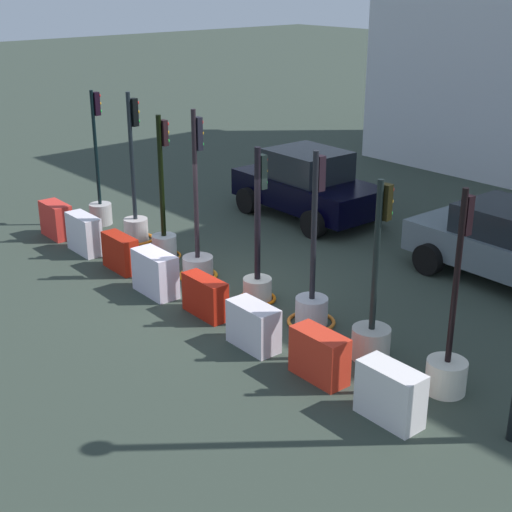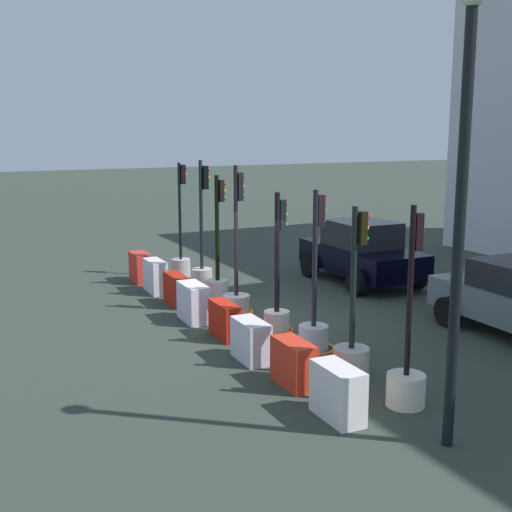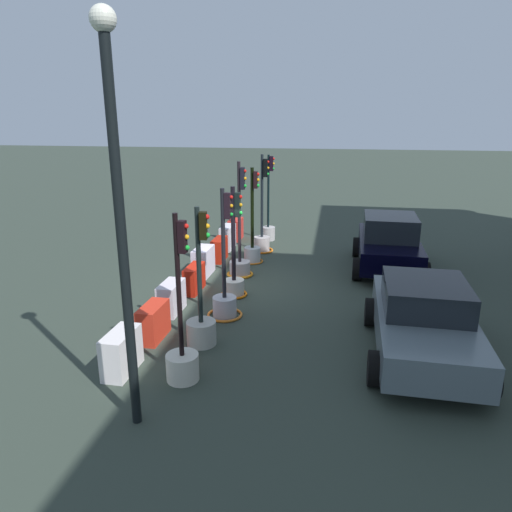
{
  "view_description": "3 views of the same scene",
  "coord_description": "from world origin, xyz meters",
  "px_view_note": "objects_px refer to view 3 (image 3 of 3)",
  "views": [
    {
      "loc": [
        11.04,
        -8.86,
        6.13
      ],
      "look_at": [
        1.1,
        -0.24,
        1.06
      ],
      "focal_mm": 51.7,
      "sensor_mm": 36.0,
      "label": 1
    },
    {
      "loc": [
        13.59,
        -6.9,
        4.48
      ],
      "look_at": [
        -1.06,
        0.44,
        1.34
      ],
      "focal_mm": 47.23,
      "sensor_mm": 36.0,
      "label": 2
    },
    {
      "loc": [
        13.13,
        2.68,
        4.95
      ],
      "look_at": [
        1.17,
        0.66,
        1.29
      ],
      "focal_mm": 32.92,
      "sensor_mm": 36.0,
      "label": 3
    }
  ],
  "objects_px": {
    "traffic_light_3": "(240,259)",
    "car_grey_saloon": "(423,320)",
    "traffic_light_0": "(268,225)",
    "traffic_light_4": "(234,275)",
    "traffic_light_6": "(201,320)",
    "traffic_light_7": "(182,353)",
    "construction_barrier_1": "(228,237)",
    "car_black_sedan": "(389,243)",
    "traffic_light_5": "(225,297)",
    "construction_barrier_5": "(171,298)",
    "construction_barrier_4": "(194,279)",
    "construction_barrier_7": "(122,352)",
    "construction_barrier_6": "(153,322)",
    "street_lamp_post": "(118,200)",
    "construction_barrier_3": "(203,261)",
    "traffic_light_1": "(262,236)",
    "construction_barrier_2": "(219,250)",
    "traffic_light_2": "(253,244)",
    "construction_barrier_0": "(236,229)"
  },
  "relations": [
    {
      "from": "traffic_light_0",
      "to": "construction_barrier_4",
      "type": "distance_m",
      "value": 6.3
    },
    {
      "from": "traffic_light_1",
      "to": "construction_barrier_3",
      "type": "relative_size",
      "value": 3.34
    },
    {
      "from": "traffic_light_3",
      "to": "construction_barrier_7",
      "type": "relative_size",
      "value": 3.56
    },
    {
      "from": "traffic_light_4",
      "to": "construction_barrier_3",
      "type": "distance_m",
      "value": 2.11
    },
    {
      "from": "construction_barrier_1",
      "to": "construction_barrier_4",
      "type": "xyz_separation_m",
      "value": [
        4.58,
        0.05,
        -0.07
      ]
    },
    {
      "from": "traffic_light_0",
      "to": "traffic_light_4",
      "type": "bearing_deg",
      "value": -0.66
    },
    {
      "from": "car_grey_saloon",
      "to": "construction_barrier_1",
      "type": "bearing_deg",
      "value": -141.47
    },
    {
      "from": "traffic_light_2",
      "to": "traffic_light_6",
      "type": "height_order",
      "value": "traffic_light_2"
    },
    {
      "from": "construction_barrier_0",
      "to": "construction_barrier_5",
      "type": "relative_size",
      "value": 0.98
    },
    {
      "from": "street_lamp_post",
      "to": "traffic_light_2",
      "type": "bearing_deg",
      "value": 177.66
    },
    {
      "from": "construction_barrier_1",
      "to": "construction_barrier_2",
      "type": "relative_size",
      "value": 1.04
    },
    {
      "from": "traffic_light_6",
      "to": "traffic_light_4",
      "type": "bearing_deg",
      "value": 178.22
    },
    {
      "from": "construction_barrier_0",
      "to": "construction_barrier_5",
      "type": "distance_m",
      "value": 7.58
    },
    {
      "from": "construction_barrier_6",
      "to": "construction_barrier_0",
      "type": "bearing_deg",
      "value": -179.99
    },
    {
      "from": "traffic_light_4",
      "to": "traffic_light_5",
      "type": "xyz_separation_m",
      "value": [
        1.46,
        0.07,
        -0.09
      ]
    },
    {
      "from": "traffic_light_0",
      "to": "construction_barrier_1",
      "type": "bearing_deg",
      "value": -40.22
    },
    {
      "from": "traffic_light_4",
      "to": "construction_barrier_5",
      "type": "relative_size",
      "value": 3.13
    },
    {
      "from": "traffic_light_5",
      "to": "street_lamp_post",
      "type": "bearing_deg",
      "value": -6.11
    },
    {
      "from": "traffic_light_3",
      "to": "car_grey_saloon",
      "type": "height_order",
      "value": "traffic_light_3"
    },
    {
      "from": "construction_barrier_3",
      "to": "construction_barrier_4",
      "type": "bearing_deg",
      "value": 5.48
    },
    {
      "from": "construction_barrier_6",
      "to": "traffic_light_7",
      "type": "bearing_deg",
      "value": 37.51
    },
    {
      "from": "traffic_light_6",
      "to": "traffic_light_7",
      "type": "bearing_deg",
      "value": 1.76
    },
    {
      "from": "traffic_light_4",
      "to": "traffic_light_6",
      "type": "distance_m",
      "value": 3.04
    },
    {
      "from": "traffic_light_4",
      "to": "car_grey_saloon",
      "type": "bearing_deg",
      "value": 59.5
    },
    {
      "from": "traffic_light_4",
      "to": "traffic_light_6",
      "type": "height_order",
      "value": "traffic_light_6"
    },
    {
      "from": "traffic_light_2",
      "to": "traffic_light_4",
      "type": "xyz_separation_m",
      "value": [
        3.21,
        0.04,
        -0.03
      ]
    },
    {
      "from": "traffic_light_6",
      "to": "construction_barrier_6",
      "type": "xyz_separation_m",
      "value": [
        -0.09,
        -1.17,
        -0.19
      ]
    },
    {
      "from": "construction_barrier_1",
      "to": "street_lamp_post",
      "type": "distance_m",
      "value": 11.15
    },
    {
      "from": "construction_barrier_1",
      "to": "construction_barrier_5",
      "type": "distance_m",
      "value": 6.15
    },
    {
      "from": "traffic_light_7",
      "to": "construction_barrier_3",
      "type": "relative_size",
      "value": 3.07
    },
    {
      "from": "construction_barrier_7",
      "to": "construction_barrier_5",
      "type": "bearing_deg",
      "value": -179.49
    },
    {
      "from": "traffic_light_2",
      "to": "construction_barrier_3",
      "type": "height_order",
      "value": "traffic_light_2"
    },
    {
      "from": "construction_barrier_5",
      "to": "car_grey_saloon",
      "type": "bearing_deg",
      "value": 77.82
    },
    {
      "from": "traffic_light_5",
      "to": "construction_barrier_7",
      "type": "distance_m",
      "value": 3.31
    },
    {
      "from": "construction_barrier_1",
      "to": "car_black_sedan",
      "type": "distance_m",
      "value": 6.01
    },
    {
      "from": "car_black_sedan",
      "to": "traffic_light_5",
      "type": "bearing_deg",
      "value": -43.84
    },
    {
      "from": "traffic_light_5",
      "to": "construction_barrier_3",
      "type": "relative_size",
      "value": 3.05
    },
    {
      "from": "traffic_light_4",
      "to": "car_black_sedan",
      "type": "xyz_separation_m",
      "value": [
        -3.19,
        4.53,
        0.28
      ]
    },
    {
      "from": "traffic_light_2",
      "to": "car_grey_saloon",
      "type": "height_order",
      "value": "traffic_light_2"
    },
    {
      "from": "construction_barrier_2",
      "to": "construction_barrier_6",
      "type": "relative_size",
      "value": 1.01
    },
    {
      "from": "construction_barrier_5",
      "to": "construction_barrier_4",
      "type": "bearing_deg",
      "value": 174.86
    },
    {
      "from": "car_black_sedan",
      "to": "construction_barrier_4",
      "type": "bearing_deg",
      "value": -61.91
    },
    {
      "from": "traffic_light_5",
      "to": "traffic_light_7",
      "type": "bearing_deg",
      "value": -2.12
    },
    {
      "from": "street_lamp_post",
      "to": "traffic_light_5",
      "type": "bearing_deg",
      "value": 173.89
    },
    {
      "from": "traffic_light_1",
      "to": "car_black_sedan",
      "type": "bearing_deg",
      "value": 72.46
    },
    {
      "from": "construction_barrier_1",
      "to": "construction_barrier_3",
      "type": "bearing_deg",
      "value": -1.67
    },
    {
      "from": "traffic_light_6",
      "to": "traffic_light_1",
      "type": "bearing_deg",
      "value": 178.71
    },
    {
      "from": "traffic_light_0",
      "to": "traffic_light_5",
      "type": "relative_size",
      "value": 1.05
    },
    {
      "from": "traffic_light_1",
      "to": "construction_barrier_7",
      "type": "height_order",
      "value": "traffic_light_1"
    },
    {
      "from": "construction_barrier_4",
      "to": "construction_barrier_7",
      "type": "relative_size",
      "value": 1.03
    }
  ]
}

